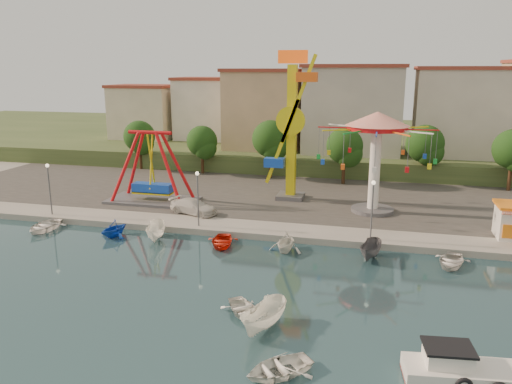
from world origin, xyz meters
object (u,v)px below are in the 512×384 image
(kamikaze_tower, at_px, (293,130))
(rowboat_a, at_px, (243,309))
(cabin_motorboat, at_px, (458,371))
(van, at_px, (194,207))
(skiff, at_px, (264,318))
(wave_swinger, at_px, (376,139))
(pirate_ship_ride, at_px, (152,169))

(kamikaze_tower, height_order, rowboat_a, kamikaze_tower)
(kamikaze_tower, distance_m, cabin_motorboat, 34.91)
(van, bearing_deg, rowboat_a, -134.20)
(kamikaze_tower, relative_size, rowboat_a, 5.01)
(rowboat_a, xyz_separation_m, van, (-10.42, 18.59, 1.01))
(skiff, bearing_deg, van, 138.89)
(kamikaze_tower, height_order, wave_swinger, kamikaze_tower)
(wave_swinger, bearing_deg, rowboat_a, -107.47)
(kamikaze_tower, xyz_separation_m, van, (-8.81, -8.27, -7.23))
(kamikaze_tower, xyz_separation_m, wave_swinger, (9.10, -3.08, -0.38))
(pirate_ship_ride, relative_size, cabin_motorboat, 1.74)
(skiff, bearing_deg, wave_swinger, 95.22)
(pirate_ship_ride, relative_size, rowboat_a, 3.04)
(wave_swinger, bearing_deg, van, -163.83)
(pirate_ship_ride, xyz_separation_m, wave_swinger, (24.05, 1.81, 3.80))
(pirate_ship_ride, distance_m, cabin_motorboat, 39.08)
(wave_swinger, bearing_deg, cabin_motorboat, -80.33)
(skiff, bearing_deg, cabin_motorboat, 4.63)
(rowboat_a, bearing_deg, cabin_motorboat, -55.21)
(cabin_motorboat, distance_m, skiff, 10.77)
(pirate_ship_ride, xyz_separation_m, kamikaze_tower, (14.95, 4.89, 4.18))
(kamikaze_tower, bearing_deg, wave_swinger, -18.67)
(pirate_ship_ride, xyz_separation_m, rowboat_a, (16.56, -21.98, -4.05))
(wave_swinger, relative_size, cabin_motorboat, 2.02)
(pirate_ship_ride, height_order, skiff, pirate_ship_ride)
(wave_swinger, bearing_deg, skiff, -102.66)
(pirate_ship_ride, distance_m, wave_swinger, 24.41)
(skiff, relative_size, van, 0.84)
(skiff, bearing_deg, kamikaze_tower, 114.64)
(kamikaze_tower, relative_size, skiff, 3.80)
(pirate_ship_ride, height_order, cabin_motorboat, pirate_ship_ride)
(pirate_ship_ride, bearing_deg, van, -28.83)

